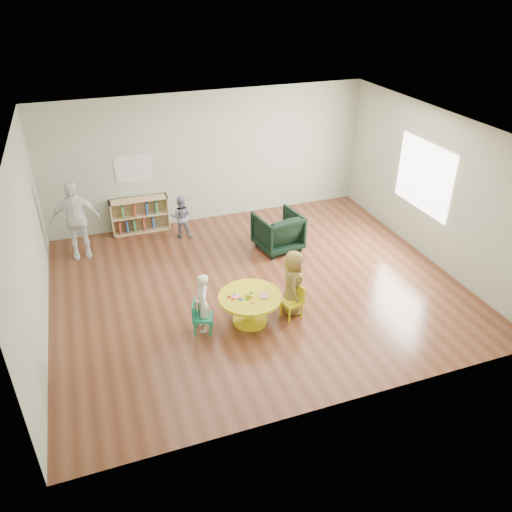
{
  "coord_description": "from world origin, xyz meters",
  "views": [
    {
      "loc": [
        -2.5,
        -7.02,
        4.93
      ],
      "look_at": [
        -0.1,
        -0.3,
        0.79
      ],
      "focal_mm": 35.0,
      "sensor_mm": 36.0,
      "label": 1
    }
  ],
  "objects_px": {
    "child_right": "(293,282)",
    "toddler": "(181,217)",
    "armchair": "(278,231)",
    "child_left": "(202,303)",
    "adult_caretaker": "(75,220)",
    "kid_chair_right": "(294,300)",
    "kid_chair_left": "(200,316)",
    "bookshelf": "(139,215)",
    "activity_table": "(250,304)"
  },
  "relations": [
    {
      "from": "bookshelf",
      "to": "child_left",
      "type": "xyz_separation_m",
      "value": [
        0.43,
        -3.76,
        0.12
      ]
    },
    {
      "from": "armchair",
      "to": "adult_caretaker",
      "type": "distance_m",
      "value": 3.9
    },
    {
      "from": "armchair",
      "to": "child_left",
      "type": "height_order",
      "value": "child_left"
    },
    {
      "from": "child_left",
      "to": "armchair",
      "type": "bearing_deg",
      "value": 144.78
    },
    {
      "from": "kid_chair_right",
      "to": "adult_caretaker",
      "type": "bearing_deg",
      "value": 32.42
    },
    {
      "from": "kid_chair_right",
      "to": "adult_caretaker",
      "type": "distance_m",
      "value": 4.52
    },
    {
      "from": "child_right",
      "to": "adult_caretaker",
      "type": "relative_size",
      "value": 0.72
    },
    {
      "from": "kid_chair_left",
      "to": "child_left",
      "type": "relative_size",
      "value": 0.56
    },
    {
      "from": "activity_table",
      "to": "child_left",
      "type": "bearing_deg",
      "value": 174.99
    },
    {
      "from": "child_right",
      "to": "armchair",
      "type": "bearing_deg",
      "value": 6.83
    },
    {
      "from": "bookshelf",
      "to": "armchair",
      "type": "distance_m",
      "value": 3.02
    },
    {
      "from": "child_left",
      "to": "toddler",
      "type": "height_order",
      "value": "child_left"
    },
    {
      "from": "bookshelf",
      "to": "adult_caretaker",
      "type": "xyz_separation_m",
      "value": [
        -1.26,
        -0.7,
        0.41
      ]
    },
    {
      "from": "kid_chair_right",
      "to": "adult_caretaker",
      "type": "xyz_separation_m",
      "value": [
        -3.14,
        3.22,
        0.47
      ]
    },
    {
      "from": "armchair",
      "to": "child_left",
      "type": "bearing_deg",
      "value": 35.54
    },
    {
      "from": "kid_chair_left",
      "to": "toddler",
      "type": "relative_size",
      "value": 0.61
    },
    {
      "from": "kid_chair_right",
      "to": "child_left",
      "type": "height_order",
      "value": "child_left"
    },
    {
      "from": "kid_chair_right",
      "to": "toddler",
      "type": "xyz_separation_m",
      "value": [
        -1.09,
        3.35,
        0.14
      ]
    },
    {
      "from": "kid_chair_right",
      "to": "child_right",
      "type": "relative_size",
      "value": 0.52
    },
    {
      "from": "bookshelf",
      "to": "armchair",
      "type": "xyz_separation_m",
      "value": [
        2.48,
        -1.72,
        0.02
      ]
    },
    {
      "from": "armchair",
      "to": "child_left",
      "type": "xyz_separation_m",
      "value": [
        -2.06,
        -2.04,
        0.11
      ]
    },
    {
      "from": "bookshelf",
      "to": "kid_chair_left",
      "type": "bearing_deg",
      "value": -84.4
    },
    {
      "from": "child_left",
      "to": "kid_chair_right",
      "type": "bearing_deg",
      "value": 94.01
    },
    {
      "from": "kid_chair_right",
      "to": "adult_caretaker",
      "type": "height_order",
      "value": "adult_caretaker"
    },
    {
      "from": "kid_chair_left",
      "to": "adult_caretaker",
      "type": "distance_m",
      "value": 3.54
    },
    {
      "from": "bookshelf",
      "to": "toddler",
      "type": "distance_m",
      "value": 0.97
    },
    {
      "from": "kid_chair_left",
      "to": "toddler",
      "type": "xyz_separation_m",
      "value": [
        0.42,
        3.23,
        0.16
      ]
    },
    {
      "from": "activity_table",
      "to": "child_left",
      "type": "distance_m",
      "value": 0.76
    },
    {
      "from": "bookshelf",
      "to": "activity_table",
      "type": "bearing_deg",
      "value": -72.97
    },
    {
      "from": "activity_table",
      "to": "armchair",
      "type": "relative_size",
      "value": 1.19
    },
    {
      "from": "child_right",
      "to": "adult_caretaker",
      "type": "height_order",
      "value": "adult_caretaker"
    },
    {
      "from": "activity_table",
      "to": "bookshelf",
      "type": "xyz_separation_m",
      "value": [
        -1.17,
        3.82,
        0.02
      ]
    },
    {
      "from": "child_right",
      "to": "toddler",
      "type": "xyz_separation_m",
      "value": [
        -1.13,
        3.21,
        -0.11
      ]
    },
    {
      "from": "activity_table",
      "to": "toddler",
      "type": "height_order",
      "value": "toddler"
    },
    {
      "from": "child_right",
      "to": "adult_caretaker",
      "type": "xyz_separation_m",
      "value": [
        -3.17,
        3.09,
        0.22
      ]
    },
    {
      "from": "armchair",
      "to": "child_left",
      "type": "distance_m",
      "value": 2.9
    },
    {
      "from": "child_left",
      "to": "adult_caretaker",
      "type": "xyz_separation_m",
      "value": [
        -1.69,
        3.06,
        0.28
      ]
    },
    {
      "from": "child_left",
      "to": "adult_caretaker",
      "type": "distance_m",
      "value": 3.51
    },
    {
      "from": "activity_table",
      "to": "bookshelf",
      "type": "height_order",
      "value": "bookshelf"
    },
    {
      "from": "kid_chair_left",
      "to": "adult_caretaker",
      "type": "bearing_deg",
      "value": -131.19
    },
    {
      "from": "child_left",
      "to": "child_right",
      "type": "xyz_separation_m",
      "value": [
        1.49,
        -0.02,
        0.07
      ]
    },
    {
      "from": "armchair",
      "to": "bookshelf",
      "type": "bearing_deg",
      "value": -43.92
    },
    {
      "from": "activity_table",
      "to": "kid_chair_right",
      "type": "relative_size",
      "value": 1.73
    },
    {
      "from": "child_right",
      "to": "adult_caretaker",
      "type": "bearing_deg",
      "value": 68.05
    },
    {
      "from": "kid_chair_left",
      "to": "kid_chair_right",
      "type": "height_order",
      "value": "kid_chair_right"
    },
    {
      "from": "bookshelf",
      "to": "child_left",
      "type": "relative_size",
      "value": 1.22
    },
    {
      "from": "adult_caretaker",
      "to": "child_left",
      "type": "bearing_deg",
      "value": -59.71
    },
    {
      "from": "kid_chair_right",
      "to": "child_left",
      "type": "distance_m",
      "value": 1.48
    },
    {
      "from": "kid_chair_right",
      "to": "child_right",
      "type": "height_order",
      "value": "child_right"
    },
    {
      "from": "bookshelf",
      "to": "child_left",
      "type": "distance_m",
      "value": 3.78
    }
  ]
}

